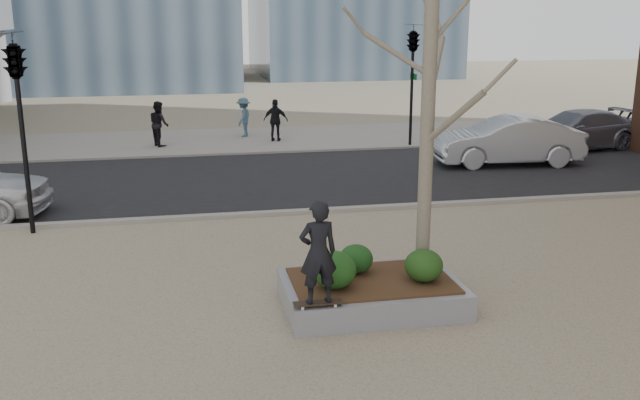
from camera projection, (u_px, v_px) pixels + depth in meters
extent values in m
plane|color=gray|center=(314.00, 311.00, 12.06)|extent=(120.00, 120.00, 0.00)
cube|color=black|center=(252.00, 179.00, 21.54)|extent=(60.00, 8.00, 0.02)
cube|color=gray|center=(234.00, 140.00, 28.18)|extent=(60.00, 6.00, 0.02)
cube|color=gray|center=(371.00, 294.00, 12.19)|extent=(3.00, 2.00, 0.45)
cube|color=#382314|center=(372.00, 281.00, 12.13)|extent=(2.70, 1.70, 0.04)
ellipsoid|color=#1C3E13|center=(334.00, 270.00, 11.68)|extent=(0.73, 0.73, 0.62)
ellipsoid|color=#144018|center=(356.00, 259.00, 12.38)|extent=(0.59, 0.59, 0.50)
ellipsoid|color=#1B3B12|center=(424.00, 265.00, 11.99)|extent=(0.65, 0.65, 0.55)
imported|color=black|center=(318.00, 252.00, 10.88)|extent=(0.63, 0.44, 1.63)
imported|color=#AFB2B8|center=(508.00, 141.00, 23.43)|extent=(4.94, 2.10, 1.58)
imported|color=slate|center=(576.00, 130.00, 26.10)|extent=(5.14, 2.72, 1.42)
imported|color=black|center=(159.00, 124.00, 26.69)|extent=(0.91, 1.00, 1.68)
imported|color=#3D5B6E|center=(244.00, 117.00, 28.73)|extent=(0.93, 1.16, 1.58)
imported|color=black|center=(276.00, 120.00, 27.73)|extent=(1.03, 0.67, 1.63)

